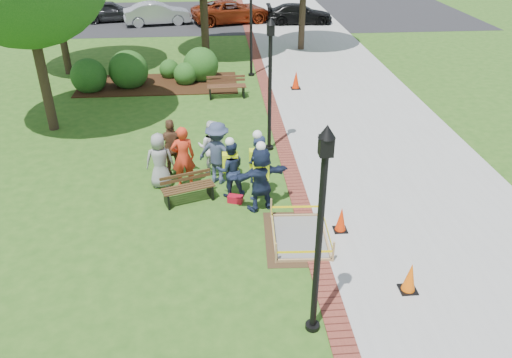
{
  "coord_description": "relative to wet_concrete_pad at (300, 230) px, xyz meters",
  "views": [
    {
      "loc": [
        -0.42,
        -9.91,
        7.24
      ],
      "look_at": [
        0.5,
        1.2,
        1.0
      ],
      "focal_mm": 35.0,
      "sensor_mm": 36.0,
      "label": 1
    }
  ],
  "objects": [
    {
      "name": "hivis_worker_b",
      "position": [
        -0.88,
        2.01,
        0.76
      ],
      "size": [
        0.66,
        0.71,
        2.02
      ],
      "color": "#171E3B",
      "rests_on": "ground"
    },
    {
      "name": "shrub_c",
      "position": [
        -3.26,
        12.08,
        -0.23
      ],
      "size": [
        1.04,
        1.04,
        1.04
      ],
      "primitive_type": "sphere",
      "color": "#144615",
      "rests_on": "ground"
    },
    {
      "name": "bench_near",
      "position": [
        -2.77,
        1.95,
        0.01
      ],
      "size": [
        1.49,
        0.9,
        0.77
      ],
      "color": "#51371C",
      "rests_on": "ground"
    },
    {
      "name": "casual_person_a",
      "position": [
        -3.57,
        2.87,
        0.58
      ],
      "size": [
        0.54,
        0.37,
        1.62
      ],
      "color": "gray",
      "rests_on": "ground"
    },
    {
      "name": "parking_lot",
      "position": [
        -1.47,
        27.06,
        -0.23
      ],
      "size": [
        36.0,
        12.0,
        0.01
      ],
      "primitive_type": "cube",
      "color": "black",
      "rests_on": "ground"
    },
    {
      "name": "casual_person_e",
      "position": [
        -1.92,
        2.98,
        0.7
      ],
      "size": [
        0.7,
        0.6,
        1.86
      ],
      "color": "#343E5B",
      "rests_on": "ground"
    },
    {
      "name": "casual_person_c",
      "position": [
        -2.11,
        3.56,
        0.61
      ],
      "size": [
        0.6,
        0.45,
        1.69
      ],
      "color": "white",
      "rests_on": "ground"
    },
    {
      "name": "toolbox",
      "position": [
        -1.5,
        1.79,
        -0.13
      ],
      "size": [
        0.45,
        0.34,
        0.2
      ],
      "primitive_type": "cube",
      "rotation": [
        0.0,
        0.0,
        -0.33
      ],
      "color": "#AA0D1F",
      "rests_on": "ground"
    },
    {
      "name": "parked_car_a",
      "position": [
        -8.88,
        25.84,
        -0.23
      ],
      "size": [
        2.88,
        4.91,
        1.5
      ],
      "primitive_type": "imported",
      "rotation": [
        0.0,
        0.0,
        1.77
      ],
      "color": "#28282A",
      "rests_on": "ground"
    },
    {
      "name": "hivis_worker_a",
      "position": [
        -0.84,
        1.43,
        0.74
      ],
      "size": [
        0.67,
        0.54,
        1.97
      ],
      "color": "#151839",
      "rests_on": "ground"
    },
    {
      "name": "cone_far",
      "position": [
        1.57,
        10.97,
        0.15
      ],
      "size": [
        0.41,
        0.41,
        0.81
      ],
      "color": "black",
      "rests_on": "ground"
    },
    {
      "name": "parked_car_c",
      "position": [
        -0.66,
        24.76,
        -0.23
      ],
      "size": [
        3.3,
        5.33,
        1.62
      ],
      "primitive_type": "imported",
      "rotation": [
        0.0,
        0.0,
        1.82
      ],
      "color": "maroon",
      "rests_on": "ground"
    },
    {
      "name": "bench_far",
      "position": [
        -1.47,
        10.15,
        0.04
      ],
      "size": [
        1.63,
        0.62,
        0.87
      ],
      "color": "brown",
      "rests_on": "ground"
    },
    {
      "name": "ground",
      "position": [
        -1.47,
        0.06,
        -0.23
      ],
      "size": [
        100.0,
        100.0,
        0.0
      ],
      "primitive_type": "plane",
      "color": "#285116",
      "rests_on": "ground"
    },
    {
      "name": "cone_front",
      "position": [
        1.98,
        -2.07,
        0.11
      ],
      "size": [
        0.37,
        0.37,
        0.72
      ],
      "color": "black",
      "rests_on": "ground"
    },
    {
      "name": "shrub_b",
      "position": [
        -5.71,
        11.96,
        -0.23
      ],
      "size": [
        1.72,
        1.72,
        1.72
      ],
      "primitive_type": "sphere",
      "color": "#144615",
      "rests_on": "ground"
    },
    {
      "name": "hivis_worker_c",
      "position": [
        -1.6,
        2.17,
        0.65
      ],
      "size": [
        0.56,
        0.4,
        1.78
      ],
      "color": "#1C2E48",
      "rests_on": "ground"
    },
    {
      "name": "sidewalk",
      "position": [
        3.53,
        10.06,
        -0.22
      ],
      "size": [
        6.0,
        60.0,
        0.02
      ],
      "primitive_type": "cube",
      "color": "#9E9E99",
      "rests_on": "ground"
    },
    {
      "name": "parked_car_b",
      "position": [
        -5.58,
        24.56,
        -0.23
      ],
      "size": [
        2.94,
        5.08,
        1.56
      ],
      "primitive_type": "imported",
      "rotation": [
        0.0,
        0.0,
        1.76
      ],
      "color": "#B3B2B8",
      "rests_on": "ground"
    },
    {
      "name": "brick_edging",
      "position": [
        0.28,
        10.06,
        -0.22
      ],
      "size": [
        0.5,
        60.0,
        0.03
      ],
      "primitive_type": "cube",
      "color": "maroon",
      "rests_on": "ground"
    },
    {
      "name": "cone_back",
      "position": [
        1.06,
        0.22,
        0.09
      ],
      "size": [
        0.34,
        0.34,
        0.67
      ],
      "color": "black",
      "rests_on": "ground"
    },
    {
      "name": "shrub_d",
      "position": [
        -2.56,
        12.65,
        -0.23
      ],
      "size": [
        1.6,
        1.6,
        1.6
      ],
      "primitive_type": "sphere",
      "color": "#144615",
      "rests_on": "ground"
    },
    {
      "name": "wet_concrete_pad",
      "position": [
        0.0,
        0.0,
        0.0
      ],
      "size": [
        1.81,
        2.38,
        0.55
      ],
      "color": "#47331E",
      "rests_on": "ground"
    },
    {
      "name": "shrub_e",
      "position": [
        -4.04,
        13.07,
        -0.23
      ],
      "size": [
        0.91,
        0.91,
        0.91
      ],
      "primitive_type": "sphere",
      "color": "#144615",
      "rests_on": "ground"
    },
    {
      "name": "casual_person_d",
      "position": [
        -3.25,
        3.48,
        0.66
      ],
      "size": [
        0.61,
        0.43,
        1.79
      ],
      "color": "brown",
      "rests_on": "ground"
    },
    {
      "name": "lamp_near",
      "position": [
        -0.22,
        -2.94,
        2.25
      ],
      "size": [
        0.28,
        0.28,
        4.26
      ],
      "color": "black",
      "rests_on": "ground"
    },
    {
      "name": "lamp_mid",
      "position": [
        -0.22,
        5.06,
        2.25
      ],
      "size": [
        0.28,
        0.28,
        4.26
      ],
      "color": "black",
      "rests_on": "ground"
    },
    {
      "name": "mulch_bed",
      "position": [
        -4.47,
        12.06,
        -0.21
      ],
      "size": [
        7.0,
        3.0,
        0.05
      ],
      "primitive_type": "cube",
      "color": "#381E0F",
      "rests_on": "ground"
    },
    {
      "name": "parked_car_d",
      "position": [
        3.81,
        24.14,
        -0.23
      ],
      "size": [
        2.02,
        4.32,
        1.39
      ],
      "primitive_type": "imported",
      "rotation": [
        0.0,
        0.0,
        1.53
      ],
      "color": "black",
      "rests_on": "ground"
    },
    {
      "name": "lamp_far",
      "position": [
        -0.22,
        13.06,
        2.25
      ],
      "size": [
        0.28,
        0.28,
        4.26
      ],
      "color": "black",
      "rests_on": "ground"
    },
    {
      "name": "casual_person_b",
      "position": [
        -2.9,
        2.81,
        0.69
      ],
      "size": [
        0.65,
        0.48,
        1.85
      ],
      "color": "red",
      "rests_on": "ground"
    },
    {
      "name": "shrub_a",
      "position": [
        -7.34,
        11.48,
        -0.23
      ],
      "size": [
        1.52,
        1.52,
        1.52
      ],
      "primitive_type": "sphere",
      "color": "#144615",
      "rests_on": "ground"
    }
  ]
}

